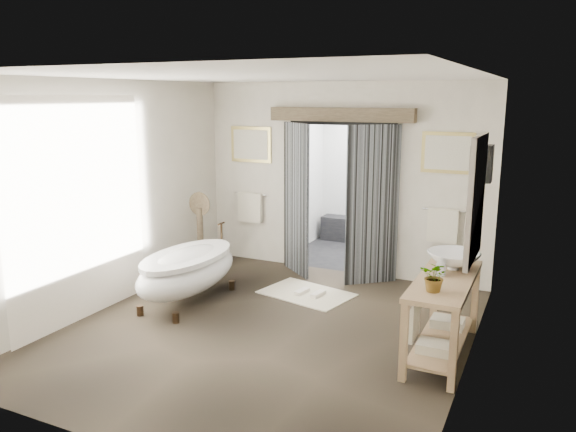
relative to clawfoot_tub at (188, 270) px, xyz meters
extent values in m
plane|color=#4B4030|center=(1.35, -0.36, -0.44)|extent=(5.00, 5.00, 0.00)
cube|color=beige|center=(1.35, -2.86, 1.01)|extent=(4.50, 0.02, 2.90)
cube|color=beige|center=(-0.90, -0.36, 1.01)|extent=(0.02, 5.00, 2.90)
cube|color=beige|center=(3.60, -0.36, 1.01)|extent=(0.02, 5.00, 2.90)
cube|color=beige|center=(-0.17, 2.14, 1.01)|extent=(1.45, 0.02, 2.90)
cube|color=beige|center=(2.88, 2.14, 1.01)|extent=(1.45, 0.02, 2.90)
cube|color=beige|center=(1.35, 2.14, 2.16)|extent=(1.60, 0.02, 0.60)
cube|color=white|center=(1.35, -0.36, 2.46)|extent=(4.50, 5.00, 0.02)
cube|color=silver|center=(-0.85, -0.96, 0.91)|extent=(0.02, 2.20, 2.70)
cube|color=gray|center=(3.58, -0.13, 1.26)|extent=(0.05, 0.95, 1.25)
cube|color=silver|center=(3.55, -0.13, 1.26)|extent=(0.01, 0.80, 1.10)
cube|color=black|center=(3.48, 1.19, 1.46)|extent=(0.20, 0.20, 0.45)
sphere|color=#FFCC8C|center=(3.48, 1.19, 1.46)|extent=(0.10, 0.10, 0.10)
cube|color=black|center=(1.35, 3.14, -0.44)|extent=(2.20, 2.00, 0.01)
cube|color=white|center=(1.35, 3.14, 2.06)|extent=(2.20, 2.00, 0.02)
cube|color=white|center=(1.35, 4.14, 0.81)|extent=(2.20, 0.02, 2.50)
cube|color=white|center=(0.25, 3.14, 0.81)|extent=(0.02, 2.00, 2.50)
cube|color=white|center=(2.45, 3.14, 0.81)|extent=(0.02, 2.00, 2.50)
cube|color=black|center=(1.35, 3.96, -0.22)|extent=(2.00, 0.35, 0.45)
cylinder|color=silver|center=(0.95, 4.11, 1.16)|extent=(0.40, 0.03, 0.40)
cylinder|color=silver|center=(1.75, 4.11, 1.16)|extent=(0.40, 0.03, 0.40)
cube|color=black|center=(0.55, 2.14, 0.71)|extent=(0.07, 0.10, 2.30)
cube|color=black|center=(2.15, 2.14, 0.71)|extent=(0.07, 0.10, 2.30)
cube|color=black|center=(1.35, 2.14, 1.86)|extent=(1.67, 0.10, 0.07)
cube|color=black|center=(0.75, 1.79, 0.71)|extent=(0.64, 0.55, 2.30)
cube|color=black|center=(1.95, 1.79, 0.71)|extent=(0.64, 0.55, 2.30)
cube|color=brown|center=(1.35, 2.04, 1.98)|extent=(2.20, 0.20, 0.20)
cube|color=tan|center=(-0.20, 2.12, 1.48)|extent=(0.72, 0.03, 0.57)
cube|color=silver|center=(-0.20, 2.10, 1.48)|extent=(0.62, 0.01, 0.47)
cube|color=tan|center=(2.90, 2.12, 1.48)|extent=(0.72, 0.03, 0.57)
cube|color=silver|center=(2.90, 2.10, 1.48)|extent=(0.62, 0.01, 0.47)
cylinder|color=silver|center=(-0.20, 2.08, 0.68)|extent=(0.60, 0.02, 0.02)
cube|color=#EEE4D0|center=(-0.20, 2.06, 0.46)|extent=(0.42, 0.08, 0.48)
cylinder|color=silver|center=(2.90, 2.08, 0.68)|extent=(0.60, 0.02, 0.02)
cube|color=#EEE4D0|center=(2.90, 2.06, 0.46)|extent=(0.42, 0.08, 0.48)
cylinder|color=#322315|center=(-0.27, -0.65, -0.38)|extent=(0.09, 0.09, 0.13)
cylinder|color=#322315|center=(0.27, -0.65, -0.38)|extent=(0.09, 0.09, 0.13)
cylinder|color=#322315|center=(-0.27, 0.65, -0.38)|extent=(0.09, 0.09, 0.13)
cylinder|color=#322315|center=(0.27, 0.65, -0.38)|extent=(0.09, 0.09, 0.13)
ellipsoid|color=white|center=(0.00, 0.00, -0.02)|extent=(0.83, 1.85, 0.59)
cylinder|color=#322315|center=(0.00, 0.85, 0.34)|extent=(0.03, 0.03, 0.24)
cube|color=tan|center=(3.10, -0.87, -0.02)|extent=(0.07, 0.07, 0.85)
cube|color=tan|center=(3.56, -0.87, -0.02)|extent=(0.07, 0.07, 0.85)
cube|color=tan|center=(3.10, 0.61, -0.02)|extent=(0.07, 0.07, 0.85)
cube|color=tan|center=(3.56, 0.61, -0.02)|extent=(0.07, 0.07, 0.85)
cube|color=tan|center=(3.33, -0.13, 0.38)|extent=(0.55, 1.60, 0.05)
cube|color=tan|center=(3.33, -0.13, -0.28)|extent=(0.45, 1.50, 0.03)
cylinder|color=silver|center=(3.06, -0.13, 0.16)|extent=(0.02, 1.40, 0.02)
cube|color=#EEE4D0|center=(3.06, -0.28, -0.04)|extent=(0.06, 0.34, 0.42)
cube|color=#EEE4D0|center=(3.33, -0.48, -0.22)|extent=(0.35, 0.25, 0.10)
cube|color=#EEE4D0|center=(3.33, 0.22, -0.22)|extent=(0.35, 0.25, 0.10)
cube|color=brown|center=(-0.61, 1.21, -0.40)|extent=(0.24, 0.24, 0.09)
cylinder|color=brown|center=(-0.61, 1.21, 0.10)|extent=(0.10, 0.10, 0.93)
cylinder|color=silver|center=(-0.61, 1.23, 0.63)|extent=(0.33, 0.02, 0.33)
cylinder|color=brown|center=(-0.61, 1.21, 0.63)|extent=(0.37, 0.02, 0.37)
cube|color=beige|center=(1.30, 0.95, -0.44)|extent=(1.35, 1.05, 0.01)
cube|color=silver|center=(1.25, 0.91, -0.40)|extent=(0.14, 0.27, 0.05)
cube|color=silver|center=(1.49, 0.91, -0.40)|extent=(0.14, 0.27, 0.05)
imported|color=white|center=(3.35, 0.21, 0.50)|extent=(0.71, 0.71, 0.20)
imported|color=gray|center=(3.31, -0.60, 0.56)|extent=(0.31, 0.29, 0.31)
imported|color=gray|center=(3.27, -0.08, 0.51)|extent=(0.09, 0.09, 0.20)
imported|color=gray|center=(3.31, 0.54, 0.50)|extent=(0.18, 0.18, 0.18)
camera|label=1|loc=(4.22, -5.83, 2.25)|focal=35.00mm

